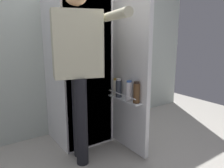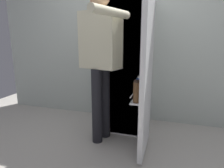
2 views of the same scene
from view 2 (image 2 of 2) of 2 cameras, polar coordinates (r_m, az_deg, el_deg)
The scene contains 4 objects.
ground_plane at distance 2.40m, azimuth 1.21°, elevation -17.29°, with size 5.61×5.61×0.00m, color #B7B2A8.
kitchen_wall at distance 2.97m, azimuth 6.34°, elevation 15.24°, with size 4.40×0.10×2.67m, color beige.
refrigerator at distance 2.59m, azimuth 4.90°, elevation 5.12°, with size 0.65×1.20×1.72m.
person at distance 2.23m, azimuth -3.19°, elevation 9.57°, with size 0.59×0.86×1.77m.
Camera 2 is at (0.56, -2.00, 1.20)m, focal length 31.31 mm.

